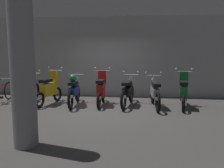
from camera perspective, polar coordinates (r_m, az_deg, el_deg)
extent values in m
plane|color=#565451|center=(8.22, -2.91, -5.39)|extent=(80.00, 80.00, 0.00)
cube|color=#9EA0A3|center=(10.18, -0.88, 6.42)|extent=(16.00, 0.30, 3.25)
torus|color=black|center=(9.95, -17.58, -1.50)|extent=(0.11, 0.65, 0.65)
torus|color=black|center=(8.83, -21.33, -2.84)|extent=(0.11, 0.65, 0.65)
cube|color=orange|center=(9.36, -19.39, -0.99)|extent=(0.25, 0.84, 0.28)
ellipsoid|color=orange|center=(9.46, -19.01, 0.47)|extent=(0.28, 0.45, 0.22)
cube|color=black|center=(9.16, -20.01, 0.57)|extent=(0.26, 0.53, 0.10)
cylinder|color=#B7BABF|center=(9.78, -18.02, 2.39)|extent=(0.56, 0.06, 0.04)
sphere|color=#B7BABF|center=(9.89, -19.39, 2.97)|extent=(0.07, 0.07, 0.07)
sphere|color=#B7BABF|center=(9.65, -16.67, 2.98)|extent=(0.07, 0.07, 0.07)
cylinder|color=#B7BABF|center=(9.86, -17.79, 0.28)|extent=(0.06, 0.16, 0.65)
sphere|color=silver|center=(9.84, -17.85, 1.55)|extent=(0.12, 0.12, 0.12)
cube|color=white|center=(8.83, -21.28, -2.18)|extent=(0.16, 0.02, 0.10)
torus|color=black|center=(9.33, -12.66, -2.31)|extent=(0.19, 0.54, 0.53)
torus|color=black|center=(8.37, -16.63, -3.61)|extent=(0.19, 0.54, 0.53)
cube|color=gold|center=(8.80, -14.60, -1.20)|extent=(0.36, 0.76, 0.44)
cube|color=gold|center=(9.04, -13.52, 1.63)|extent=(0.30, 0.17, 0.48)
cube|color=black|center=(8.62, -15.24, 0.74)|extent=(0.33, 0.56, 0.10)
cylinder|color=#B7BABF|center=(9.13, -13.12, 3.09)|extent=(0.56, 0.14, 0.04)
sphere|color=#B7BABF|center=(9.26, -14.52, 3.73)|extent=(0.07, 0.07, 0.07)
sphere|color=#B7BABF|center=(9.00, -11.71, 3.70)|extent=(0.07, 0.07, 0.07)
cylinder|color=#B7BABF|center=(9.22, -12.88, 0.21)|extent=(0.08, 0.16, 0.85)
sphere|color=silver|center=(9.19, -12.94, 2.19)|extent=(0.12, 0.12, 0.12)
cube|color=white|center=(8.37, -16.57, -2.91)|extent=(0.16, 0.04, 0.10)
torus|color=black|center=(9.14, -8.11, -2.02)|extent=(0.15, 0.66, 0.65)
torus|color=black|center=(7.89, -9.72, -3.65)|extent=(0.15, 0.66, 0.65)
cube|color=#1E389E|center=(8.48, -8.88, -1.51)|extent=(0.29, 0.85, 0.28)
ellipsoid|color=#1E389E|center=(8.60, -8.72, 0.10)|extent=(0.30, 0.46, 0.22)
cube|color=black|center=(8.26, -9.16, 0.20)|extent=(0.28, 0.54, 0.10)
cylinder|color=#B7BABF|center=(8.95, -8.31, 2.22)|extent=(0.56, 0.08, 0.04)
cylinder|color=#B7BABF|center=(9.04, -8.20, -0.08)|extent=(0.07, 0.16, 0.65)
sphere|color=silver|center=(9.01, -8.23, 1.30)|extent=(0.12, 0.12, 0.12)
cube|color=white|center=(7.89, -9.70, -2.90)|extent=(0.16, 0.03, 0.10)
sphere|color=#197238|center=(8.24, -9.18, 1.37)|extent=(0.24, 0.24, 0.24)
torus|color=black|center=(8.99, -2.14, -2.50)|extent=(0.11, 0.53, 0.53)
torus|color=black|center=(7.88, -3.13, -4.00)|extent=(0.11, 0.53, 0.53)
cube|color=red|center=(8.39, -2.61, -1.39)|extent=(0.25, 0.74, 0.44)
cube|color=red|center=(8.67, -2.34, 1.58)|extent=(0.28, 0.13, 0.48)
cube|color=black|center=(8.18, -2.77, 0.64)|extent=(0.26, 0.53, 0.10)
cylinder|color=#B7BABF|center=(8.79, -2.24, 3.11)|extent=(0.56, 0.06, 0.04)
sphere|color=#B7BABF|center=(8.81, -3.92, 3.76)|extent=(0.07, 0.07, 0.07)
sphere|color=#B7BABF|center=(8.75, -0.55, 3.75)|extent=(0.07, 0.07, 0.07)
cylinder|color=#B7BABF|center=(8.88, -2.19, 0.11)|extent=(0.06, 0.15, 0.85)
sphere|color=silver|center=(8.85, -2.20, 2.17)|extent=(0.12, 0.12, 0.12)
cube|color=white|center=(7.88, -3.12, -3.26)|extent=(0.16, 0.02, 0.10)
torus|color=black|center=(8.99, 4.51, -2.13)|extent=(0.18, 0.66, 0.65)
torus|color=black|center=(7.74, 2.70, -3.76)|extent=(0.18, 0.66, 0.65)
cube|color=black|center=(8.33, 3.69, -1.60)|extent=(0.34, 0.86, 0.28)
ellipsoid|color=black|center=(8.45, 3.91, 0.04)|extent=(0.32, 0.47, 0.22)
cube|color=black|center=(8.11, 3.45, 0.14)|extent=(0.31, 0.55, 0.10)
cylinder|color=#B7BABF|center=(8.80, 4.43, 2.18)|extent=(0.56, 0.12, 0.04)
sphere|color=#B7BABF|center=(8.84, 2.78, 2.87)|extent=(0.07, 0.07, 0.07)
sphere|color=#B7BABF|center=(8.74, 6.12, 2.78)|extent=(0.07, 0.07, 0.07)
cylinder|color=#B7BABF|center=(8.89, 4.47, -0.16)|extent=(0.08, 0.17, 0.65)
sphere|color=silver|center=(8.86, 4.49, 1.25)|extent=(0.12, 0.12, 0.12)
cube|color=white|center=(7.75, 2.75, -3.00)|extent=(0.16, 0.04, 0.10)
torus|color=black|center=(8.81, 9.50, -2.43)|extent=(0.14, 0.65, 0.65)
torus|color=black|center=(7.55, 10.71, -4.19)|extent=(0.14, 0.65, 0.65)
cube|color=#9EA0A8|center=(8.14, 10.09, -1.93)|extent=(0.28, 0.85, 0.28)
ellipsoid|color=#9EA0A8|center=(8.26, 9.98, -0.24)|extent=(0.29, 0.46, 0.22)
cube|color=black|center=(7.92, 10.31, -0.16)|extent=(0.28, 0.54, 0.10)
cylinder|color=#B7BABF|center=(8.61, 9.69, 1.97)|extent=(0.56, 0.08, 0.04)
sphere|color=#B7BABF|center=(8.57, 7.98, 2.65)|extent=(0.07, 0.07, 0.07)
sphere|color=#B7BABF|center=(8.64, 11.42, 2.61)|extent=(0.07, 0.07, 0.07)
cylinder|color=#B7BABF|center=(8.71, 9.59, -0.42)|extent=(0.07, 0.16, 0.65)
sphere|color=silver|center=(8.68, 9.62, 1.02)|extent=(0.12, 0.12, 0.12)
cube|color=white|center=(7.55, 10.70, -3.41)|extent=(0.16, 0.02, 0.10)
torus|color=black|center=(8.92, 16.30, -2.91)|extent=(0.17, 0.54, 0.53)
torus|color=black|center=(7.79, 16.40, -4.45)|extent=(0.17, 0.54, 0.53)
cube|color=#197238|center=(8.30, 16.42, -1.80)|extent=(0.33, 0.76, 0.44)
cube|color=#197238|center=(8.59, 16.49, 1.21)|extent=(0.29, 0.16, 0.48)
cube|color=black|center=(8.10, 16.52, 0.24)|extent=(0.32, 0.55, 0.10)
cylinder|color=#B7BABF|center=(8.71, 16.53, 2.75)|extent=(0.56, 0.12, 0.04)
sphere|color=#B7BABF|center=(8.70, 14.84, 3.46)|extent=(0.07, 0.07, 0.07)
sphere|color=#B7BABF|center=(8.71, 18.27, 3.33)|extent=(0.07, 0.07, 0.07)
cylinder|color=#B7BABF|center=(8.80, 16.41, -0.28)|extent=(0.08, 0.15, 0.85)
sphere|color=silver|center=(8.77, 16.49, 1.79)|extent=(0.12, 0.12, 0.12)
cube|color=white|center=(7.79, 16.43, -3.70)|extent=(0.16, 0.04, 0.10)
torus|color=black|center=(10.24, -23.03, -1.43)|extent=(0.06, 0.68, 0.68)
cylinder|color=#B21E1E|center=(9.75, -24.56, -0.17)|extent=(0.06, 0.68, 0.04)
cylinder|color=#B7BABF|center=(10.07, -23.51, 1.16)|extent=(0.50, 0.05, 0.03)
cylinder|color=black|center=(9.77, -24.56, -2.85)|extent=(0.12, 0.10, 0.10)
cylinder|color=gray|center=(4.94, -20.27, 4.36)|extent=(0.47, 0.47, 3.25)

